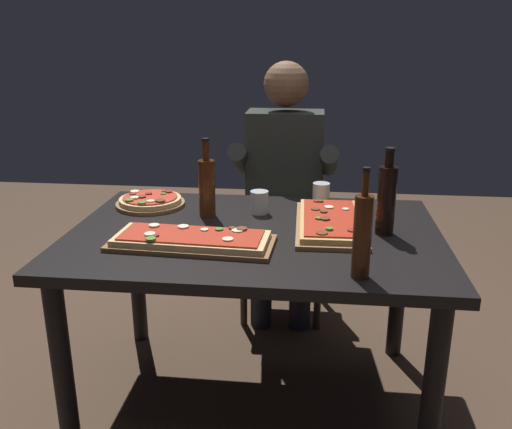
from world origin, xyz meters
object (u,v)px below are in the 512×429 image
Objects in this scene: dining_table at (255,254)px; pizza_round_far at (150,201)px; seated_diner at (284,182)px; tumbler_near_camera at (259,204)px; vinegar_bottle_green at (362,235)px; wine_bottle_dark at (386,198)px; diner_chair at (285,222)px; pizza_rectangular_left at (330,222)px; pizza_rectangular_front at (192,240)px; oil_bottle_amber at (207,186)px; tumbler_far_side at (321,194)px.

dining_table is 0.57m from pizza_round_far.
seated_diner is (0.07, 0.74, 0.10)m from dining_table.
pizza_round_far is 0.48m from tumbler_near_camera.
seated_diner is at bearing 105.32° from vinegar_bottle_green.
wine_bottle_dark reaches higher than dining_table.
seated_diner reaches higher than diner_chair.
wine_bottle_dark reaches higher than pizza_rectangular_left.
pizza_rectangular_left is at bearing 27.37° from pizza_rectangular_front.
tumbler_near_camera is 0.07× the size of seated_diner.
seated_diner is (0.07, 0.51, -0.04)m from tumbler_near_camera.
seated_diner reaches higher than oil_bottle_amber.
oil_bottle_amber is 0.65m from seated_diner.
tumbler_far_side is (-0.12, 0.78, -0.10)m from vinegar_bottle_green.
tumbler_far_side is at bearing 27.92° from oil_bottle_amber.
wine_bottle_dark is 0.53m from tumbler_near_camera.
pizza_round_far is 0.22× the size of seated_diner.
dining_table is 0.35m from oil_bottle_amber.
wine_bottle_dark is at bearing -15.22° from pizza_rectangular_left.
wine_bottle_dark is 3.74× the size of tumbler_far_side.
vinegar_bottle_green is 0.79m from tumbler_far_side.
diner_chair is (0.28, 0.69, -0.38)m from oil_bottle_amber.
vinegar_bottle_green is at bearing -42.57° from oil_bottle_amber.
oil_bottle_amber is 0.37× the size of diner_chair.
pizza_rectangular_left is at bearing 164.78° from wine_bottle_dark.
vinegar_bottle_green reaches higher than pizza_round_far.
pizza_rectangular_left is 0.51m from oil_bottle_amber.
vinegar_bottle_green is (0.37, -0.37, 0.23)m from dining_table.
tumbler_far_side is at bearing 96.11° from pizza_rectangular_left.
vinegar_bottle_green is (-0.12, -0.40, -0.00)m from wine_bottle_dark.
wine_bottle_dark is at bearing -63.11° from diner_chair.
tumbler_far_side is 0.38m from seated_diner.
vinegar_bottle_green is at bearing -106.20° from wine_bottle_dark.
tumbler_near_camera is 0.11× the size of diner_chair.
pizza_rectangular_left is at bearing -83.89° from tumbler_far_side.
oil_bottle_amber is (-0.01, 0.33, 0.11)m from pizza_rectangular_front.
tumbler_far_side is at bearing 36.30° from tumbler_near_camera.
seated_diner is at bearing 82.20° from tumbler_near_camera.
dining_table is 0.57m from vinegar_bottle_green.
tumbler_far_side reaches higher than dining_table.
seated_diner reaches higher than pizza_round_far.
tumbler_near_camera is (0.20, 0.39, 0.02)m from pizza_rectangular_front.
vinegar_bottle_green reaches higher than wine_bottle_dark.
pizza_round_far is 1.01m from wine_bottle_dark.
tumbler_near_camera is (0.48, -0.05, 0.02)m from pizza_round_far.
vinegar_bottle_green reaches higher than oil_bottle_amber.
pizza_rectangular_front is at bearing -128.15° from tumbler_far_side.
tumbler_far_side is 0.10× the size of diner_chair.
pizza_rectangular_front is at bearing 160.62° from vinegar_bottle_green.
pizza_rectangular_front is 0.44× the size of seated_diner.
tumbler_near_camera is at bearing -97.80° from seated_diner.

